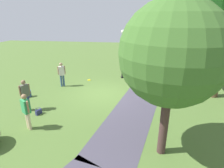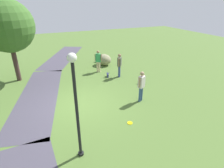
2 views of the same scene
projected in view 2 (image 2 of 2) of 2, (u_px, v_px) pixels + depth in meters
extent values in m
plane|color=#4D6B2F|center=(80.00, 104.00, 9.55)|extent=(48.00, 48.00, 0.00)
cube|color=#443F4E|center=(39.00, 95.00, 10.45)|extent=(8.26, 3.77, 0.01)
cube|color=#443F4E|center=(63.00, 56.00, 17.64)|extent=(8.10, 5.41, 0.01)
cylinder|color=#442E2A|center=(16.00, 63.00, 11.94)|extent=(0.29, 0.29, 2.42)
sphere|color=#3D6729|center=(7.00, 26.00, 10.96)|extent=(3.17, 3.17, 3.17)
cylinder|color=black|center=(81.00, 153.00, 6.44)|extent=(0.20, 0.20, 0.10)
cylinder|color=black|center=(77.00, 114.00, 5.75)|extent=(0.10, 0.10, 3.38)
sphere|color=white|center=(72.00, 58.00, 4.99)|extent=(0.28, 0.28, 0.28)
ellipsoid|color=gray|center=(104.00, 60.00, 15.13)|extent=(1.59, 1.52, 0.91)
cylinder|color=navy|center=(119.00, 72.00, 12.76)|extent=(0.13, 0.13, 0.80)
cylinder|color=navy|center=(119.00, 71.00, 12.90)|extent=(0.13, 0.13, 0.80)
cube|color=#53574A|center=(119.00, 62.00, 12.53)|extent=(0.43, 0.41, 0.60)
cylinder|color=#85634A|center=(119.00, 62.00, 12.32)|extent=(0.08, 0.08, 0.54)
cylinder|color=#85634A|center=(120.00, 60.00, 12.71)|extent=(0.08, 0.08, 0.54)
sphere|color=#85634A|center=(120.00, 55.00, 12.35)|extent=(0.22, 0.22, 0.22)
cylinder|color=#314C75|center=(140.00, 95.00, 9.67)|extent=(0.13, 0.13, 0.81)
cylinder|color=#314C75|center=(141.00, 94.00, 9.78)|extent=(0.13, 0.13, 0.81)
cube|color=silver|center=(142.00, 82.00, 9.43)|extent=(0.38, 0.43, 0.61)
cylinder|color=#9B7D5D|center=(139.00, 83.00, 9.26)|extent=(0.08, 0.08, 0.54)
cylinder|color=#9B7D5D|center=(144.00, 80.00, 9.57)|extent=(0.08, 0.08, 0.54)
sphere|color=#9B7D5D|center=(142.00, 74.00, 9.24)|extent=(0.22, 0.22, 0.22)
cylinder|color=beige|center=(97.00, 67.00, 13.73)|extent=(0.13, 0.13, 0.79)
cylinder|color=beige|center=(100.00, 67.00, 13.71)|extent=(0.13, 0.13, 0.79)
cube|color=#349A54|center=(98.00, 58.00, 13.43)|extent=(0.40, 0.43, 0.59)
cylinder|color=#9C7552|center=(95.00, 57.00, 13.45)|extent=(0.08, 0.08, 0.53)
cylinder|color=#9C7552|center=(101.00, 58.00, 13.39)|extent=(0.08, 0.08, 0.53)
sphere|color=#9C7552|center=(98.00, 52.00, 13.25)|extent=(0.21, 0.21, 0.21)
cube|color=navy|center=(108.00, 75.00, 12.92)|extent=(0.34, 0.22, 0.24)
torus|color=navy|center=(108.00, 73.00, 12.84)|extent=(0.35, 0.35, 0.02)
cube|color=navy|center=(98.00, 60.00, 16.04)|extent=(0.33, 0.29, 0.40)
cube|color=navy|center=(97.00, 61.00, 15.99)|extent=(0.20, 0.13, 0.18)
cube|color=navy|center=(142.00, 80.00, 11.93)|extent=(0.32, 0.34, 0.40)
cube|color=navy|center=(140.00, 81.00, 12.03)|extent=(0.16, 0.20, 0.18)
cylinder|color=yellow|center=(130.00, 123.00, 8.10)|extent=(0.24, 0.24, 0.02)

